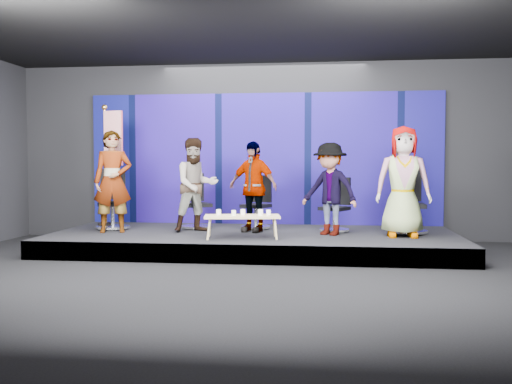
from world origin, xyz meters
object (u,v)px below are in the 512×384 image
(panelist_c, at_px, (253,187))
(mug_e, at_px, (268,212))
(mug_a, at_px, (219,212))
(coffee_table, at_px, (242,217))
(mug_c, at_px, (243,212))
(chair_b, at_px, (196,210))
(mug_b, at_px, (234,213))
(chair_e, at_px, (409,212))
(chair_c, at_px, (257,211))
(panelist_b, at_px, (196,185))
(chair_a, at_px, (113,209))
(panelist_e, at_px, (403,182))
(flag_stand, at_px, (110,163))
(panelist_a, at_px, (113,181))
(mug_d, at_px, (260,212))
(panelist_d, at_px, (330,189))
(chair_d, at_px, (336,214))

(panelist_c, distance_m, mug_e, 0.95)
(mug_a, distance_m, mug_e, 0.81)
(coffee_table, xyz_separation_m, mug_c, (0.00, 0.06, 0.08))
(chair_b, height_order, mug_b, chair_b)
(chair_e, relative_size, mug_e, 13.00)
(chair_c, distance_m, coffee_table, 1.38)
(panelist_b, xyz_separation_m, chair_c, (1.02, 0.60, -0.51))
(chair_a, xyz_separation_m, panelist_e, (5.17, -0.48, 0.55))
(chair_c, height_order, flag_stand, flag_stand)
(chair_e, bearing_deg, panelist_a, -174.22)
(panelist_b, xyz_separation_m, mug_b, (0.81, -0.84, -0.41))
(mug_a, bearing_deg, chair_e, 16.84)
(mug_a, bearing_deg, mug_e, 4.85)
(mug_b, bearing_deg, chair_e, 19.79)
(panelist_e, bearing_deg, flag_stand, 174.18)
(chair_a, relative_size, panelist_c, 0.69)
(mug_c, relative_size, mug_e, 1.08)
(panelist_c, bearing_deg, mug_d, -52.02)
(panelist_a, distance_m, panelist_d, 3.79)
(chair_a, xyz_separation_m, chair_c, (2.64, 0.39, -0.04))
(panelist_c, distance_m, mug_a, 1.04)
(panelist_b, bearing_deg, mug_a, -84.97)
(flag_stand, bearing_deg, panelist_a, -54.59)
(panelist_e, bearing_deg, panelist_a, -179.52)
(chair_c, relative_size, chair_d, 1.02)
(panelist_d, bearing_deg, panelist_c, -162.95)
(panelist_b, distance_m, panelist_c, 1.01)
(chair_d, relative_size, chair_e, 0.85)
(mug_b, xyz_separation_m, mug_e, (0.55, 0.16, 0.00))
(chair_b, bearing_deg, mug_e, -69.53)
(chair_c, bearing_deg, chair_a, -148.85)
(chair_d, height_order, mug_c, chair_d)
(chair_d, xyz_separation_m, mug_d, (-1.23, -1.07, 0.11))
(panelist_c, height_order, chair_e, panelist_c)
(chair_a, bearing_deg, mug_b, -41.55)
(chair_e, bearing_deg, panelist_d, -163.51)
(mug_a, xyz_separation_m, flag_stand, (-2.25, 1.07, 0.80))
(panelist_b, xyz_separation_m, panelist_c, (1.00, 0.11, -0.03))
(chair_c, height_order, panelist_d, panelist_d)
(chair_c, relative_size, mug_a, 10.75)
(chair_c, relative_size, panelist_d, 0.63)
(panelist_c, distance_m, mug_c, 0.90)
(chair_e, relative_size, panelist_e, 0.62)
(mug_a, distance_m, mug_d, 0.69)
(chair_a, relative_size, panelist_e, 0.60)
(chair_b, xyz_separation_m, mug_d, (1.35, -1.25, 0.09))
(flag_stand, bearing_deg, panelist_c, 6.24)
(chair_b, relative_size, chair_c, 1.04)
(chair_d, height_order, mug_e, chair_d)
(panelist_b, relative_size, mug_b, 19.28)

